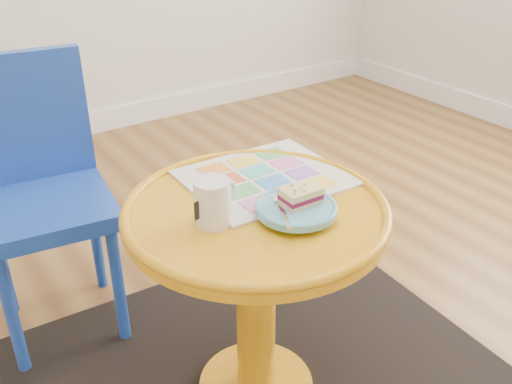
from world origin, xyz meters
TOP-DOWN VIEW (x-y plane):
  - floor at (0.00, 0.00)m, footprint 4.00×4.00m
  - side_table at (-0.22, 0.02)m, footprint 0.59×0.59m
  - chair at (-0.54, 0.62)m, footprint 0.40×0.40m
  - newspaper at (-0.12, 0.12)m, footprint 0.38×0.32m
  - mug at (-0.33, 0.02)m, footprint 0.11×0.08m
  - plate at (-0.17, -0.06)m, footprint 0.18×0.18m
  - cake_slice at (-0.16, -0.06)m, footprint 0.09×0.06m
  - fork at (-0.21, -0.06)m, footprint 0.07×0.14m

SIDE VIEW (x-z plane):
  - floor at x=0.00m, z-range 0.00..0.00m
  - side_table at x=-0.22m, z-range 0.12..0.69m
  - chair at x=-0.54m, z-range 0.06..0.87m
  - newspaper at x=-0.12m, z-range 0.56..0.57m
  - plate at x=-0.17m, z-range 0.57..0.59m
  - fork at x=-0.21m, z-range 0.59..0.59m
  - cake_slice at x=-0.16m, z-range 0.59..0.63m
  - mug at x=-0.33m, z-range 0.57..0.67m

